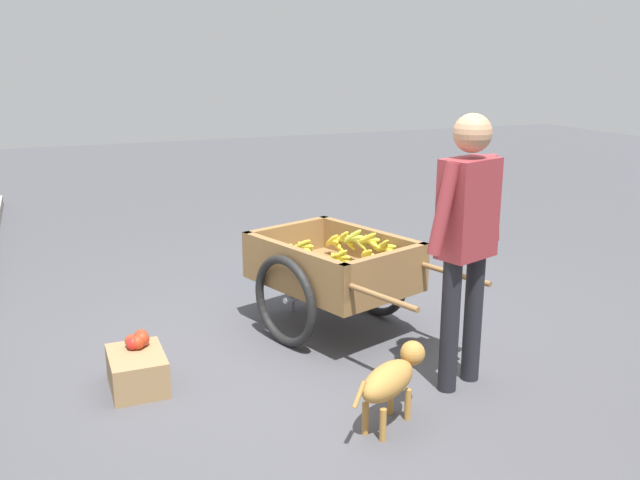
% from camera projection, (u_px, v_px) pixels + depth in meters
% --- Properties ---
extents(ground_plane, '(24.00, 24.00, 0.00)m').
position_uv_depth(ground_plane, '(311.00, 356.00, 4.58)').
color(ground_plane, '#47474C').
extents(fruit_cart, '(1.81, 1.24, 0.72)m').
position_uv_depth(fruit_cart, '(334.00, 271.00, 4.92)').
color(fruit_cart, olive).
rests_on(fruit_cart, ground).
extents(vendor_person, '(0.30, 0.57, 1.63)m').
position_uv_depth(vendor_person, '(467.00, 228.00, 3.94)').
color(vendor_person, black).
rests_on(vendor_person, ground).
extents(dog, '(0.40, 0.59, 0.40)m').
position_uv_depth(dog, '(392.00, 378.00, 3.67)').
color(dog, '#AD7A38').
rests_on(dog, ground).
extents(plastic_bucket, '(0.25, 0.25, 0.25)m').
position_uv_depth(plastic_bucket, '(268.00, 265.00, 6.11)').
color(plastic_bucket, '#1966B2').
rests_on(plastic_bucket, ground).
extents(apple_crate, '(0.44, 0.32, 0.31)m').
position_uv_depth(apple_crate, '(137.00, 368.00, 4.12)').
color(apple_crate, '#99754C').
rests_on(apple_crate, ground).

